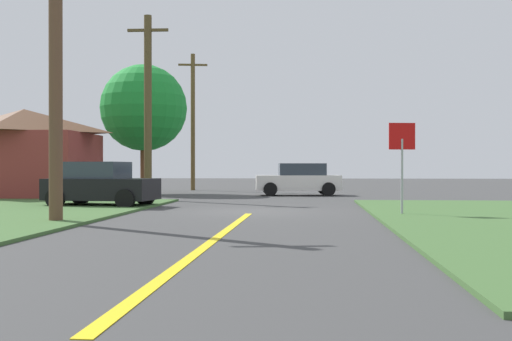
% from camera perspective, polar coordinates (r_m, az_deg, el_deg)
% --- Properties ---
extents(ground_plane, '(120.00, 120.00, 0.00)m').
position_cam_1_polar(ground_plane, '(20.13, -0.38, -3.76)').
color(ground_plane, '#3F3F3F').
extents(lane_stripe_center, '(0.20, 14.00, 0.01)m').
position_cam_1_polar(lane_stripe_center, '(12.22, -3.91, -6.36)').
color(lane_stripe_center, yellow).
rests_on(lane_stripe_center, ground).
extents(stop_sign, '(0.77, 0.16, 2.71)m').
position_cam_1_polar(stop_sign, '(18.66, 13.14, 1.81)').
color(stop_sign, '#9EA0A8').
rests_on(stop_sign, ground).
extents(parked_car_near_building, '(4.01, 2.44, 1.62)m').
position_cam_1_polar(parked_car_near_building, '(23.16, -14.00, -1.25)').
color(parked_car_near_building, black).
rests_on(parked_car_near_building, ground).
extents(car_approaching_junction, '(4.40, 2.28, 1.62)m').
position_cam_1_polar(car_approaching_junction, '(31.79, 3.93, -0.82)').
color(car_approaching_junction, white).
rests_on(car_approaching_junction, ground).
extents(utility_pole_near, '(1.80, 0.38, 7.50)m').
position_cam_1_polar(utility_pole_near, '(16.87, -17.77, 8.52)').
color(utility_pole_near, brown).
rests_on(utility_pole_near, ground).
extents(utility_pole_mid, '(1.80, 0.34, 8.07)m').
position_cam_1_polar(utility_pole_mid, '(27.93, -9.81, 5.85)').
color(utility_pole_mid, brown).
rests_on(utility_pole_mid, ground).
extents(utility_pole_far, '(1.79, 0.43, 8.46)m').
position_cam_1_polar(utility_pole_far, '(39.16, -5.76, 4.62)').
color(utility_pole_far, brown).
rests_on(utility_pole_far, ground).
extents(oak_tree_left, '(4.66, 4.66, 6.96)m').
position_cam_1_polar(oak_tree_left, '(34.47, -10.17, 5.61)').
color(oak_tree_left, brown).
rests_on(oak_tree_left, ground).
extents(barn, '(6.26, 5.49, 4.16)m').
position_cam_1_polar(barn, '(31.41, -20.37, 1.48)').
color(barn, maroon).
rests_on(barn, ground).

